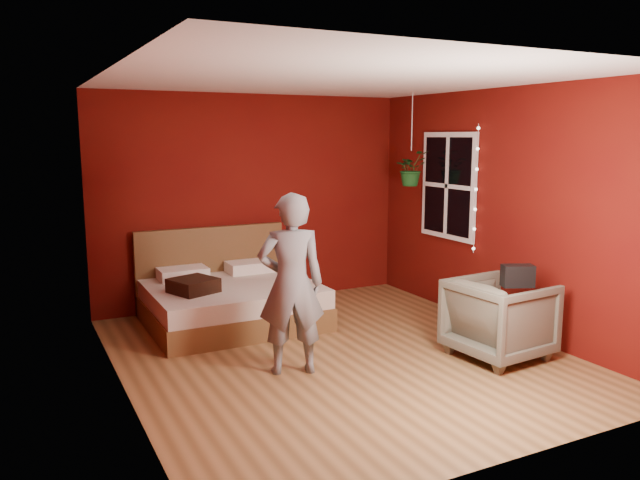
# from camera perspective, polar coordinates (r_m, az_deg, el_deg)

# --- Properties ---
(floor) EXTENTS (4.50, 4.50, 0.00)m
(floor) POSITION_cam_1_polar(r_m,az_deg,el_deg) (6.13, 1.78, -10.45)
(floor) COLOR olive
(floor) RESTS_ON ground
(room_walls) EXTENTS (4.04, 4.54, 2.62)m
(room_walls) POSITION_cam_1_polar(r_m,az_deg,el_deg) (5.78, 1.86, 5.40)
(room_walls) COLOR #5A1009
(room_walls) RESTS_ON ground
(window) EXTENTS (0.05, 0.97, 1.27)m
(window) POSITION_cam_1_polar(r_m,az_deg,el_deg) (7.63, 11.63, 4.87)
(window) COLOR white
(window) RESTS_ON room_walls
(fairy_lights) EXTENTS (0.04, 0.04, 1.45)m
(fairy_lights) POSITION_cam_1_polar(r_m,az_deg,el_deg) (7.21, 14.07, 4.52)
(fairy_lights) COLOR silver
(fairy_lights) RESTS_ON room_walls
(bed) EXTENTS (1.83, 1.56, 1.01)m
(bed) POSITION_cam_1_polar(r_m,az_deg,el_deg) (7.15, -8.26, -5.42)
(bed) COLOR brown
(bed) RESTS_ON ground
(person) EXTENTS (0.67, 0.54, 1.61)m
(person) POSITION_cam_1_polar(r_m,az_deg,el_deg) (5.48, -2.66, -4.05)
(person) COLOR slate
(person) RESTS_ON ground
(armchair) EXTENTS (0.90, 0.88, 0.76)m
(armchair) POSITION_cam_1_polar(r_m,az_deg,el_deg) (6.20, 16.09, -6.91)
(armchair) COLOR #595546
(armchair) RESTS_ON ground
(handbag) EXTENTS (0.31, 0.24, 0.20)m
(handbag) POSITION_cam_1_polar(r_m,az_deg,el_deg) (5.85, 17.63, -3.13)
(handbag) COLOR black
(handbag) RESTS_ON armchair
(throw_pillow) EXTENTS (0.54, 0.54, 0.15)m
(throw_pillow) POSITION_cam_1_polar(r_m,az_deg,el_deg) (6.73, -11.50, -4.09)
(throw_pillow) COLOR black
(throw_pillow) RESTS_ON bed
(hanging_plant) EXTENTS (0.44, 0.39, 1.11)m
(hanging_plant) POSITION_cam_1_polar(r_m,az_deg,el_deg) (7.69, 8.31, 6.50)
(hanging_plant) COLOR silver
(hanging_plant) RESTS_ON room_walls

